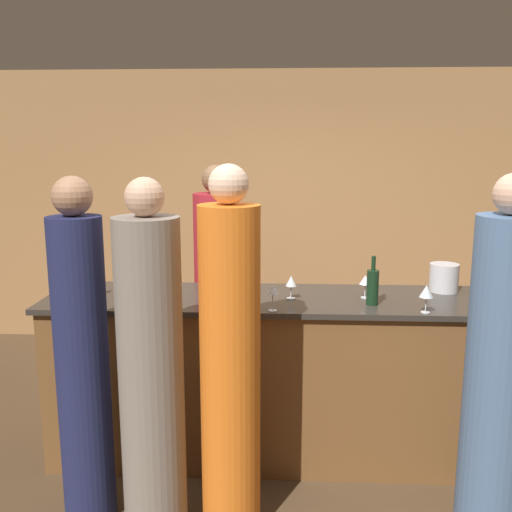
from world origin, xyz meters
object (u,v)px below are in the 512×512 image
at_px(guest_1, 499,377).
at_px(guest_2, 82,363).
at_px(ice_bucket, 444,278).
at_px(wine_bottle_0, 152,285).
at_px(bartender, 218,294).
at_px(guest_0, 230,367).
at_px(guest_3, 151,375).
at_px(wine_bottle_1, 373,286).

xyz_separation_m(guest_1, guest_2, (-2.17, 0.08, 0.00)).
distance_m(guest_1, ice_bucket, 1.04).
relative_size(wine_bottle_0, ice_bucket, 1.66).
xyz_separation_m(bartender, guest_0, (0.26, -1.61, 0.04)).
height_order(bartender, guest_0, guest_0).
height_order(bartender, guest_2, bartender).
height_order(guest_0, guest_2, guest_0).
bearing_deg(guest_3, wine_bottle_1, 29.20).
distance_m(bartender, guest_0, 1.63).
bearing_deg(guest_1, bartender, 135.06).
height_order(guest_1, ice_bucket, guest_1).
relative_size(bartender, wine_bottle_1, 6.27).
relative_size(guest_3, wine_bottle_1, 6.27).
relative_size(guest_1, wine_bottle_1, 6.35).
bearing_deg(guest_0, wine_bottle_1, 37.88).
bearing_deg(ice_bucket, wine_bottle_0, -167.74).
distance_m(guest_1, guest_2, 2.18).
distance_m(guest_1, guest_3, 1.77).
relative_size(guest_0, guest_3, 1.03).
xyz_separation_m(guest_0, wine_bottle_0, (-0.54, 0.58, 0.29)).
bearing_deg(guest_2, wine_bottle_1, 19.28).
distance_m(wine_bottle_1, ice_bucket, 0.63).
bearing_deg(guest_3, ice_bucket, 30.63).
bearing_deg(guest_2, guest_1, -2.10).
relative_size(guest_2, wine_bottle_0, 6.03).
bearing_deg(guest_0, guest_1, -0.50).
relative_size(bartender, guest_3, 1.00).
distance_m(guest_3, ice_bucket, 2.06).
distance_m(guest_1, wine_bottle_1, 0.90).
height_order(guest_0, wine_bottle_0, guest_0).
xyz_separation_m(guest_1, wine_bottle_0, (-1.91, 0.59, 0.31)).
bearing_deg(wine_bottle_1, guest_2, -160.72).
xyz_separation_m(wine_bottle_0, ice_bucket, (1.88, 0.41, -0.03)).
xyz_separation_m(wine_bottle_1, ice_bucket, (0.53, 0.35, -0.02)).
height_order(wine_bottle_0, wine_bottle_1, wine_bottle_0).
height_order(bartender, wine_bottle_0, bartender).
bearing_deg(guest_3, guest_2, 163.98).
bearing_deg(wine_bottle_1, bartender, 137.83).
relative_size(bartender, guest_1, 0.99).
xyz_separation_m(bartender, guest_2, (-0.55, -1.54, 0.02)).
xyz_separation_m(guest_1, guest_3, (-1.77, -0.04, -0.01)).
bearing_deg(ice_bucket, bartender, 158.83).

